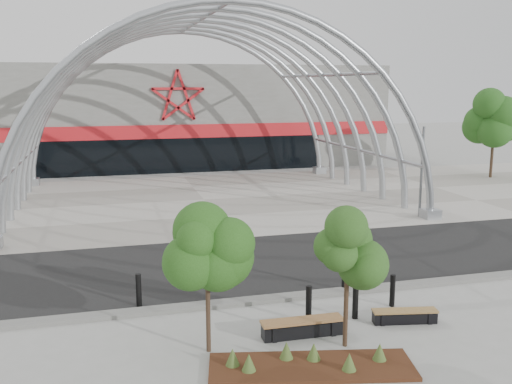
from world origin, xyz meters
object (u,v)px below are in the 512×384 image
(street_tree_1, at_px, (348,251))
(bench_1, at_px, (405,316))
(signal_pole, at_px, (422,170))
(bench_0, at_px, (302,328))
(bollard_2, at_px, (345,274))
(street_tree_0, at_px, (207,252))

(street_tree_1, distance_m, bench_1, 3.33)
(signal_pole, bearing_deg, street_tree_1, -127.62)
(signal_pole, distance_m, street_tree_1, 15.40)
(bench_0, distance_m, bollard_2, 3.78)
(bench_0, bearing_deg, street_tree_0, -175.12)
(signal_pole, xyz_separation_m, bench_0, (-10.26, -11.37, -2.15))
(bollard_2, bearing_deg, street_tree_0, -148.49)
(bench_1, bearing_deg, bench_0, -178.87)
(street_tree_0, xyz_separation_m, bench_0, (2.55, 0.22, -2.35))
(signal_pole, bearing_deg, bench_1, -122.49)
(signal_pole, relative_size, bollard_2, 4.14)
(signal_pole, bearing_deg, bench_0, -132.06)
(signal_pole, distance_m, bollard_2, 11.69)
(bollard_2, bearing_deg, street_tree_1, -113.46)
(street_tree_0, relative_size, bench_1, 1.93)
(street_tree_1, relative_size, bollard_2, 3.20)
(street_tree_1, height_order, bollard_2, street_tree_1)
(signal_pole, height_order, bollard_2, signal_pole)
(street_tree_1, bearing_deg, signal_pole, 52.38)
(bollard_2, bearing_deg, signal_pole, 47.51)
(street_tree_0, relative_size, bench_0, 1.61)
(bench_0, bearing_deg, bollard_2, 49.25)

